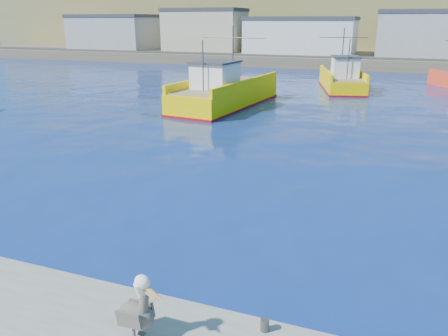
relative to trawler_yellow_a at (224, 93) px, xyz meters
The scene contains 6 objects.
ground 25.66m from the trawler_yellow_a, 71.18° to the right, with size 260.00×260.00×0.00m, color navy.
dock_bollards 29.05m from the trawler_yellow_a, 72.22° to the right, with size 36.20×0.20×0.30m.
far_shore 85.70m from the trawler_yellow_a, 84.44° to the left, with size 200.00×81.00×24.00m.
trawler_yellow_a is the anchor object (origin of this frame).
trawler_yellow_b 15.87m from the trawler_yellow_a, 57.36° to the left, with size 6.27×11.39×6.45m.
pelican 30.12m from the trawler_yellow_a, 73.16° to the right, with size 1.31×0.61×1.62m.
Camera 1 is at (5.00, -11.38, 7.17)m, focal length 35.00 mm.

